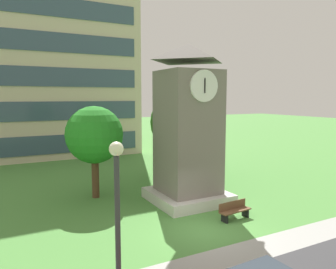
{
  "coord_description": "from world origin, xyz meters",
  "views": [
    {
      "loc": [
        -8.14,
        -11.96,
        6.1
      ],
      "look_at": [
        0.77,
        4.96,
        3.9
      ],
      "focal_mm": 34.74,
      "sensor_mm": 36.0,
      "label": 1
    }
  ],
  "objects": [
    {
      "name": "street_lamp",
      "position": [
        -5.6,
        -4.44,
        3.18
      ],
      "size": [
        0.36,
        0.36,
        5.02
      ],
      "color": "#333338",
      "rests_on": "ground"
    },
    {
      "name": "park_bench",
      "position": [
        2.16,
        0.42,
        0.46
      ],
      "size": [
        1.84,
        0.66,
        0.88
      ],
      "color": "brown",
      "rests_on": "ground"
    },
    {
      "name": "office_building",
      "position": [
        -4.37,
        25.52,
        11.2
      ],
      "size": [
        20.07,
        10.43,
        22.4
      ],
      "color": "beige",
      "rests_on": "ground"
    },
    {
      "name": "tree_by_building",
      "position": [
        -3.04,
        7.19,
        3.83
      ],
      "size": [
        3.45,
        3.45,
        5.58
      ],
      "color": "#513823",
      "rests_on": "ground"
    },
    {
      "name": "clock_tower",
      "position": [
        1.55,
        3.95,
        4.01
      ],
      "size": [
        4.13,
        4.13,
        9.07
      ],
      "color": "slate",
      "rests_on": "ground"
    },
    {
      "name": "tree_near_tower",
      "position": [
        3.8,
        8.53,
        4.26
      ],
      "size": [
        4.65,
        4.65,
        6.6
      ],
      "color": "#513823",
      "rests_on": "ground"
    },
    {
      "name": "kerb_strip",
      "position": [
        0.0,
        -2.59,
        0.0
      ],
      "size": [
        120.0,
        1.6,
        0.01
      ],
      "primitive_type": "cube",
      "color": "#9E9E99",
      "rests_on": "ground"
    },
    {
      "name": "ground_plane",
      "position": [
        0.0,
        0.0,
        0.0
      ],
      "size": [
        160.0,
        160.0,
        0.0
      ],
      "primitive_type": "plane",
      "color": "#4C893D"
    }
  ]
}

